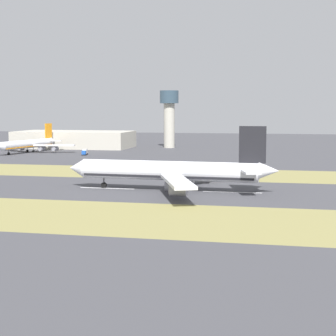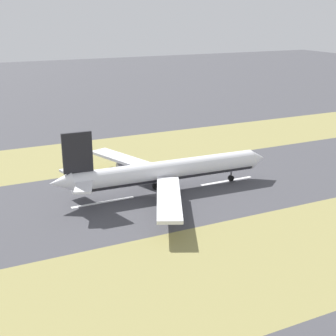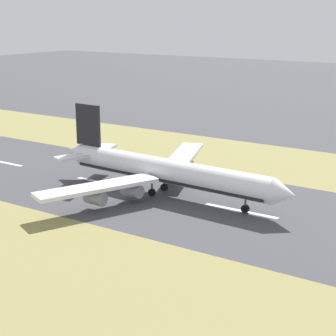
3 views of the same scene
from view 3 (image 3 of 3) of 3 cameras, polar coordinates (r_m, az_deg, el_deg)
ground_plane at (r=140.78m, az=-1.89°, el=-2.47°), size 800.00×800.00×0.00m
grass_median_west at (r=178.12m, az=6.39°, el=1.29°), size 40.00×600.00×0.01m
grass_median_east at (r=109.36m, az=-15.61°, el=-8.48°), size 40.00×600.00×0.01m
centreline_dash_near at (r=176.63m, az=-16.63°, el=0.61°), size 1.20×18.00×0.01m
centreline_dash_mid at (r=149.29m, az=-6.53°, el=-1.50°), size 1.20×18.00×0.01m
centreline_dash_far at (r=128.76m, az=7.43°, el=-4.33°), size 1.20×18.00×0.01m
airplane_main_jet at (r=137.54m, az=-0.65°, el=-0.27°), size 64.08×67.17×20.20m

